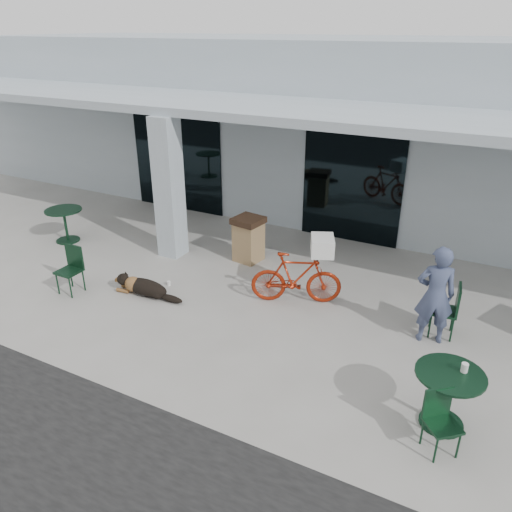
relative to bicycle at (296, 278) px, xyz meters
The scene contains 18 objects.
ground 2.50m from the bicycle, 139.94° to the right, with size 80.00×80.00×0.00m, color #A6A39C.
building 7.38m from the bicycle, 105.15° to the left, with size 22.00×7.00×4.50m, color #B0BEC8.
storefront_glass_left 6.17m from the bicycle, 146.15° to the left, with size 2.80×0.06×2.70m, color black.
storefront_glass_right 3.51m from the bicycle, 91.25° to the left, with size 2.40×0.06×2.70m, color black.
column 3.61m from the bicycle, 167.90° to the left, with size 0.50×0.50×3.12m, color #B0BEC8.
overhang 3.86m from the bicycle, 132.81° to the left, with size 22.00×2.80×0.18m, color #B0BEC8.
bicycle is the anchor object (origin of this frame).
laundry_basket 0.81m from the bicycle, 23.38° to the left, with size 0.55×0.40×0.32m, color white.
dog 2.93m from the bicycle, 157.45° to the right, with size 1.13×0.38×0.38m, color black, non-canonical shape.
cup_near_dog 2.65m from the bicycle, 166.83° to the right, with size 0.07×0.07×0.09m, color white.
cafe_table_near 6.13m from the bicycle, behind, with size 0.86×0.86×0.81m, color #11321E, non-canonical shape.
cafe_chair_near 4.42m from the bicycle, 157.35° to the right, with size 0.43×0.47×0.94m, color #11321E, non-canonical shape.
cafe_table_far 3.65m from the bicycle, 34.70° to the right, with size 0.88×0.88×0.83m, color #11321E, non-canonical shape.
cafe_chair_far_a 3.98m from the bicycle, 40.30° to the right, with size 0.38×0.42×0.84m, color #11321E, non-canonical shape.
cafe_chair_far_b 2.63m from the bicycle, ahead, with size 0.43×0.47×0.96m, color #11321E, non-canonical shape.
person 2.51m from the bicycle, ahead, with size 0.62×0.41×1.71m, color #3F4A6B.
cup_on_table 3.72m from the bicycle, 32.02° to the right, with size 0.09×0.09×0.12m, color white.
trash_receptacle 2.07m from the bicycle, 143.85° to the left, with size 0.59×0.59×1.01m, color #93744C, non-canonical shape.
Camera 1 is at (5.03, -6.13, 4.82)m, focal length 35.00 mm.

